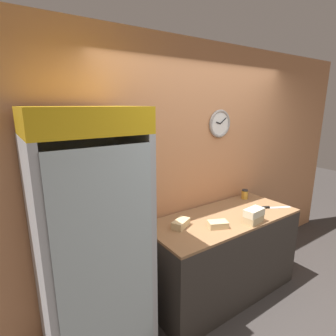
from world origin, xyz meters
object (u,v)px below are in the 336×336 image
at_px(sandwich_stack_bottom, 253,219).
at_px(condiment_jar, 245,194).
at_px(beverage_cooler, 89,230).
at_px(sandwich_flat_right, 218,224).
at_px(sandwich_flat_left, 181,224).
at_px(chefs_knife, 271,207).
at_px(sandwich_stack_middle, 254,212).

bearing_deg(sandwich_stack_bottom, condiment_jar, 47.02).
distance_m(beverage_cooler, condiment_jar, 2.02).
bearing_deg(sandwich_flat_right, beverage_cooler, 169.07).
xyz_separation_m(sandwich_flat_left, condiment_jar, (1.13, 0.17, 0.02)).
relative_size(sandwich_flat_right, chefs_knife, 0.63).
relative_size(sandwich_flat_left, chefs_knife, 0.66).
height_order(sandwich_stack_bottom, sandwich_flat_right, sandwich_stack_bottom).
relative_size(sandwich_stack_middle, sandwich_flat_right, 1.03).
bearing_deg(chefs_knife, beverage_cooler, 173.83).
relative_size(beverage_cooler, sandwich_flat_right, 9.58).
bearing_deg(beverage_cooler, chefs_knife, -6.17).
distance_m(beverage_cooler, sandwich_stack_middle, 1.58).
relative_size(sandwich_stack_bottom, condiment_jar, 1.92).
xyz_separation_m(sandwich_stack_middle, sandwich_flat_left, (-0.66, 0.33, -0.08)).
bearing_deg(sandwich_stack_bottom, chefs_knife, 15.11).
bearing_deg(chefs_knife, sandwich_stack_middle, -164.89).
distance_m(beverage_cooler, chefs_knife, 2.04).
xyz_separation_m(chefs_knife, condiment_jar, (-0.01, 0.37, 0.05)).
xyz_separation_m(sandwich_stack_bottom, sandwich_stack_middle, (0.00, 0.00, 0.07)).
height_order(beverage_cooler, chefs_knife, beverage_cooler).
distance_m(sandwich_stack_bottom, condiment_jar, 0.69).
distance_m(beverage_cooler, sandwich_flat_right, 1.20).
bearing_deg(sandwich_stack_bottom, sandwich_flat_right, 161.65).
bearing_deg(sandwich_stack_middle, condiment_jar, 47.02).
height_order(sandwich_stack_middle, sandwich_flat_left, sandwich_stack_middle).
bearing_deg(sandwich_flat_left, sandwich_stack_middle, -26.63).
xyz_separation_m(sandwich_stack_middle, chefs_knife, (0.48, 0.13, -0.10)).
distance_m(sandwich_stack_bottom, sandwich_stack_middle, 0.07).
xyz_separation_m(sandwich_flat_right, chefs_knife, (0.85, 0.01, -0.02)).
relative_size(sandwich_flat_left, condiment_jar, 1.92).
height_order(sandwich_stack_bottom, sandwich_stack_middle, sandwich_stack_middle).
height_order(sandwich_stack_middle, chefs_knife, sandwich_stack_middle).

